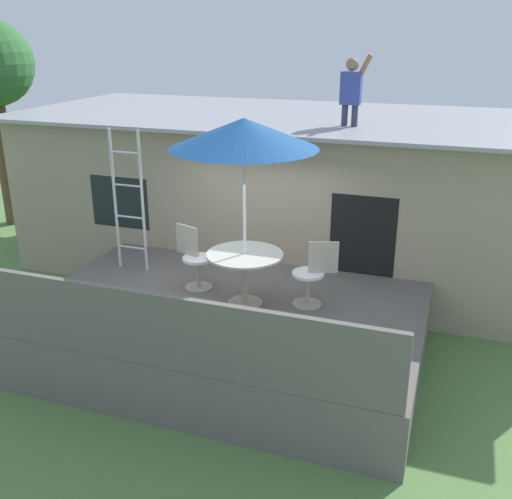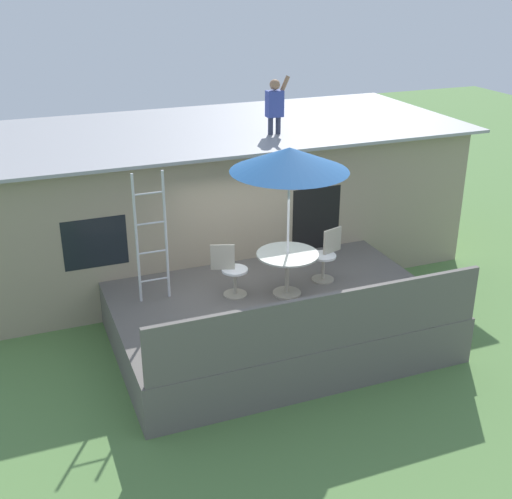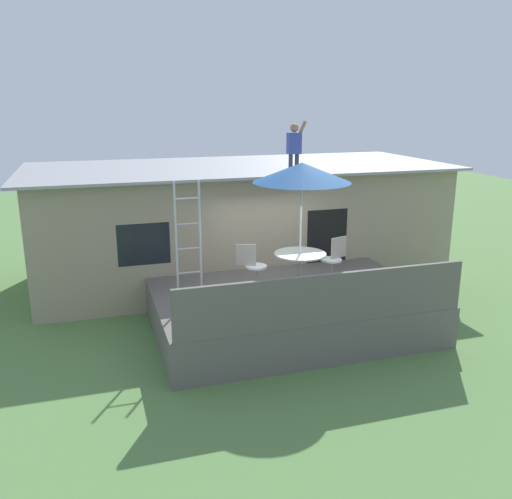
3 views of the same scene
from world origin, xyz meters
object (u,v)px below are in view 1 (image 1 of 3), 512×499
Objects in this scene: patio_table at (245,264)px; patio_chair_right at (313,274)px; step_ladder at (129,201)px; patio_chair_left at (194,258)px; patio_umbrella at (244,133)px; person_figure at (352,87)px.

patio_chair_right is at bearing 17.94° from patio_table.
step_ladder is 1.42m from patio_chair_left.
patio_umbrella reaches higher than patio_table.
step_ladder is (-2.12, 0.63, -1.25)m from patio_umbrella.
patio_table is at bearing -0.00° from patio_chair_right.
patio_chair_left is 1.00× the size of patio_chair_right.
patio_umbrella is 2.54m from step_ladder.
patio_chair_left is at bearing -14.99° from step_ladder.
person_figure reaches higher than patio_chair_left.
patio_chair_left is at bearing 161.32° from patio_umbrella.
step_ladder is at bearing -176.32° from patio_chair_left.
patio_umbrella is 1.15× the size of step_ladder.
patio_table is 1.13× the size of patio_chair_left.
patio_umbrella is at bearing -0.00° from patio_chair_right.
patio_chair_right is (3.01, -0.35, -0.64)m from step_ladder.
step_ladder is (-2.12, 0.63, 0.51)m from patio_table.
patio_table is 1.76m from patio_umbrella.
person_figure reaches higher than patio_chair_right.
patio_table is 2.28m from step_ladder.
patio_chair_left is (1.22, -0.33, -0.64)m from step_ladder.
patio_chair_right is (0.04, -2.30, -2.26)m from person_figure.
patio_chair_left is (-0.90, 0.30, -1.89)m from patio_umbrella.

